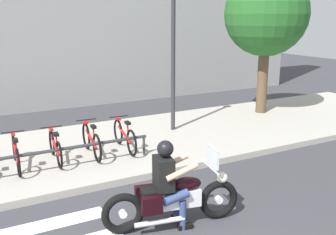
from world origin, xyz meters
TOP-DOWN VIEW (x-y plane):
  - sidewalk at (0.00, 5.45)m, footprint 24.00×4.40m
  - crosswalk_stripe_5 at (-1.30, 2.40)m, footprint 2.80×0.40m
  - motorcycle at (0.93, 1.40)m, footprint 2.28×0.82m
  - rider at (0.85, 1.41)m, footprint 0.70×0.62m
  - bicycle_2 at (-0.94, 4.87)m, footprint 0.48×1.62m
  - bicycle_3 at (-0.11, 4.87)m, footprint 0.48×1.55m
  - bicycle_4 at (0.72, 4.87)m, footprint 0.48×1.66m
  - bicycle_5 at (1.55, 4.87)m, footprint 0.48×1.63m
  - bike_rack at (-0.52, 4.31)m, footprint 4.74×0.07m
  - street_lamp at (3.44, 5.85)m, footprint 0.28×0.28m
  - tree_near_rack at (7.04, 6.25)m, footprint 2.67×2.67m

SIDE VIEW (x-z plane):
  - crosswalk_stripe_5 at x=-1.30m, z-range 0.00..0.01m
  - sidewalk at x=0.00m, z-range 0.00..0.15m
  - motorcycle at x=0.93m, z-range -0.16..1.10m
  - bicycle_2 at x=-0.94m, z-range 0.12..0.84m
  - bicycle_3 at x=-0.11m, z-range 0.12..0.85m
  - bicycle_5 at x=1.55m, z-range 0.12..0.88m
  - bicycle_4 at x=0.72m, z-range 0.12..0.90m
  - bike_rack at x=-0.52m, z-range 0.33..0.81m
  - rider at x=0.85m, z-range 0.11..1.57m
  - street_lamp at x=3.44m, z-range 0.45..4.71m
  - tree_near_rack at x=7.04m, z-range 0.98..5.66m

